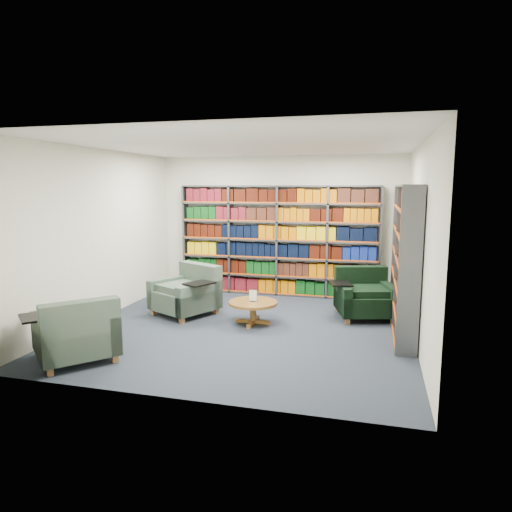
% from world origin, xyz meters
% --- Properties ---
extents(room_shell, '(5.02, 5.02, 2.82)m').
position_xyz_m(room_shell, '(0.00, 0.00, 1.40)').
color(room_shell, '#1E2530').
rests_on(room_shell, ground).
extents(bookshelf_back, '(4.00, 0.28, 2.20)m').
position_xyz_m(bookshelf_back, '(0.00, 2.34, 1.10)').
color(bookshelf_back, '#47494F').
rests_on(bookshelf_back, ground).
extents(bookshelf_right, '(0.28, 2.50, 2.20)m').
position_xyz_m(bookshelf_right, '(2.34, 0.60, 1.10)').
color(bookshelf_right, '#47494F').
rests_on(bookshelf_right, ground).
extents(chair_teal_left, '(1.25, 1.24, 0.84)m').
position_xyz_m(chair_teal_left, '(-1.19, 0.56, 0.34)').
color(chair_teal_left, '#0B3039').
rests_on(chair_teal_left, ground).
extents(chair_green_right, '(1.17, 1.10, 0.82)m').
position_xyz_m(chair_green_right, '(1.75, 1.15, 0.33)').
color(chair_green_right, black).
rests_on(chair_green_right, ground).
extents(chair_teal_front, '(1.30, 1.30, 0.84)m').
position_xyz_m(chair_teal_front, '(-1.68, -1.86, 0.34)').
color(chair_teal_front, '#0B3039').
rests_on(chair_teal_front, ground).
extents(coffee_table, '(0.78, 0.78, 0.55)m').
position_xyz_m(coffee_table, '(0.05, 0.24, 0.29)').
color(coffee_table, brown).
rests_on(coffee_table, ground).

